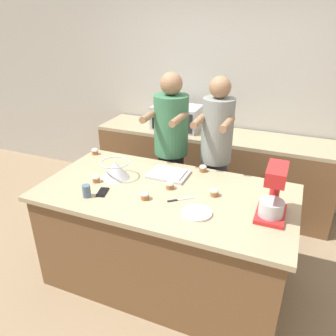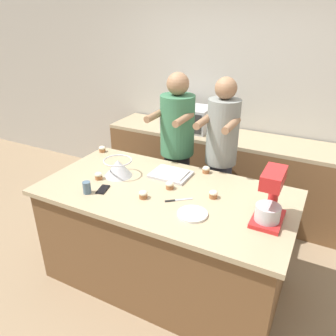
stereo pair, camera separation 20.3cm
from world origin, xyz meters
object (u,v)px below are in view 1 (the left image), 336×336
(cupcake_0, at_px, (170,185))
(cupcake_2, at_px, (203,168))
(cupcake_1, at_px, (95,151))
(cupcake_4, at_px, (96,178))
(cupcake_3, at_px, (214,192))
(microwave_oven, at_px, (177,117))
(drinking_glass, at_px, (86,191))
(person_left, at_px, (171,154))
(mixing_bowl, at_px, (115,169))
(baking_tray, at_px, (169,174))
(cupcake_5, at_px, (145,195))
(knife, at_px, (179,200))
(cell_phone, at_px, (103,192))
(person_right, at_px, (215,161))
(stand_mixer, at_px, (273,195))
(small_plate, at_px, (197,213))

(cupcake_0, bearing_deg, cupcake_2, 69.13)
(cupcake_0, height_order, cupcake_1, same)
(cupcake_4, bearing_deg, cupcake_3, 9.01)
(microwave_oven, distance_m, drinking_glass, 1.77)
(person_left, bearing_deg, mixing_bowl, -110.70)
(baking_tray, bearing_deg, mixing_bowl, -153.28)
(baking_tray, distance_m, cupcake_5, 0.44)
(cupcake_0, bearing_deg, drinking_glass, -146.49)
(baking_tray, bearing_deg, knife, -56.44)
(microwave_oven, xyz_separation_m, cell_phone, (0.01, -1.67, -0.15))
(microwave_oven, bearing_deg, knife, -68.22)
(knife, bearing_deg, person_right, 85.36)
(stand_mixer, bearing_deg, drinking_glass, -168.77)
(drinking_glass, bearing_deg, mixing_bowl, 83.71)
(cupcake_1, bearing_deg, small_plate, -26.45)
(cell_phone, height_order, small_plate, small_plate)
(cupcake_1, bearing_deg, cell_phone, -52.08)
(cupcake_2, bearing_deg, drinking_glass, -132.42)
(mixing_bowl, bearing_deg, baking_tray, 26.72)
(person_left, xyz_separation_m, mixing_bowl, (-0.25, -0.66, 0.08))
(knife, distance_m, cupcake_0, 0.20)
(person_left, bearing_deg, knife, -63.89)
(knife, xyz_separation_m, cupcake_4, (-0.76, 0.01, 0.03))
(microwave_oven, relative_size, cupcake_1, 8.38)
(cupcake_1, height_order, cupcake_3, same)
(stand_mixer, bearing_deg, cell_phone, -172.29)
(cupcake_4, bearing_deg, microwave_oven, 84.65)
(baking_tray, xyz_separation_m, cupcake_2, (0.26, 0.20, 0.01))
(drinking_glass, bearing_deg, cupcake_2, 47.58)
(cupcake_2, bearing_deg, person_left, 148.24)
(cell_phone, relative_size, knife, 0.87)
(knife, bearing_deg, cell_phone, -168.04)
(microwave_oven, distance_m, cupcake_3, 1.62)
(person_left, xyz_separation_m, knife, (0.40, -0.81, 0.01))
(mixing_bowl, height_order, cupcake_5, mixing_bowl)
(knife, height_order, cupcake_3, cupcake_3)
(mixing_bowl, relative_size, cupcake_4, 3.78)
(drinking_glass, bearing_deg, person_left, 74.27)
(cupcake_0, distance_m, cupcake_2, 0.44)
(cupcake_3, relative_size, cupcake_5, 1.00)
(small_plate, relative_size, cupcake_0, 3.25)
(mixing_bowl, height_order, cupcake_3, mixing_bowl)
(cell_phone, bearing_deg, microwave_oven, 90.23)
(knife, bearing_deg, cupcake_3, 35.83)
(person_right, relative_size, stand_mixer, 4.42)
(mixing_bowl, bearing_deg, microwave_oven, 88.68)
(person_left, distance_m, stand_mixer, 1.33)
(person_left, relative_size, cupcake_0, 25.94)
(person_left, bearing_deg, cell_phone, -102.71)
(stand_mixer, height_order, small_plate, stand_mixer)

